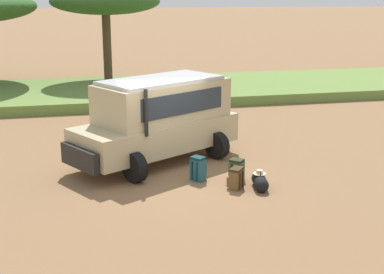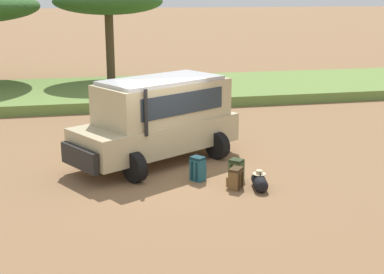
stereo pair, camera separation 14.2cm
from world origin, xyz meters
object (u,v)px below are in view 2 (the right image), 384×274
backpack_near_rear_wheel (198,169)px  acacia_tree_right_mid (108,2)px  duffel_bag_low_black_case (260,182)px  safari_vehicle (159,118)px  backpack_beside_front_wheel (235,179)px  backpack_cluster_center (237,170)px

backpack_near_rear_wheel → acacia_tree_right_mid: size_ratio=0.12×
duffel_bag_low_black_case → safari_vehicle: bearing=126.6°
backpack_beside_front_wheel → backpack_near_rear_wheel: 1.12m
duffel_bag_low_black_case → backpack_beside_front_wheel: bearing=167.2°
safari_vehicle → backpack_near_rear_wheel: size_ratio=8.13×
acacia_tree_right_mid → backpack_cluster_center: bearing=-81.5°
safari_vehicle → acacia_tree_right_mid: acacia_tree_right_mid is taller
backpack_beside_front_wheel → acacia_tree_right_mid: acacia_tree_right_mid is taller
backpack_cluster_center → duffel_bag_low_black_case: size_ratio=0.64×
safari_vehicle → backpack_cluster_center: 2.90m
backpack_cluster_center → backpack_near_rear_wheel: size_ratio=0.90×
safari_vehicle → backpack_beside_front_wheel: (1.50, -2.69, -1.03)m
acacia_tree_right_mid → backpack_near_rear_wheel: bearing=-85.2°
safari_vehicle → backpack_cluster_center: (1.70, -2.12, -1.01)m
backpack_beside_front_wheel → acacia_tree_right_mid: bearing=97.4°
backpack_beside_front_wheel → duffel_bag_low_black_case: (0.60, -0.14, -0.08)m
backpack_cluster_center → duffel_bag_low_black_case: 0.82m
safari_vehicle → acacia_tree_right_mid: (-0.53, 12.86, 3.02)m
duffel_bag_low_black_case → backpack_cluster_center: bearing=119.1°
safari_vehicle → backpack_near_rear_wheel: 2.25m
safari_vehicle → duffel_bag_low_black_case: size_ratio=5.80×
safari_vehicle → duffel_bag_low_black_case: safari_vehicle is taller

